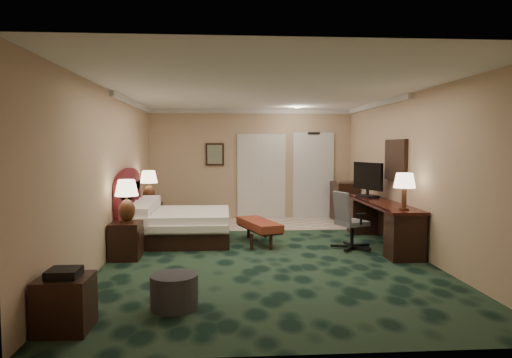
{
  "coord_description": "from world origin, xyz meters",
  "views": [
    {
      "loc": [
        -0.66,
        -7.53,
        1.8
      ],
      "look_at": [
        -0.1,
        0.6,
        1.21
      ],
      "focal_mm": 32.0,
      "sensor_mm": 36.0,
      "label": 1
    }
  ],
  "objects": [
    {
      "name": "wall_front",
      "position": [
        0.0,
        -3.75,
        1.35
      ],
      "size": [
        5.0,
        0.0,
        2.7
      ],
      "primitive_type": "cube",
      "color": "tan",
      "rests_on": "ground"
    },
    {
      "name": "tile_patch",
      "position": [
        0.9,
        2.9,
        0.01
      ],
      "size": [
        3.2,
        1.7,
        0.01
      ],
      "primitive_type": "cube",
      "color": "#C2AC95",
      "rests_on": "ground"
    },
    {
      "name": "desk_lamp",
      "position": [
        2.19,
        -0.49,
        1.09
      ],
      "size": [
        0.39,
        0.39,
        0.6
      ],
      "primitive_type": null,
      "rotation": [
        0.0,
        0.0,
        -0.17
      ],
      "color": "black",
      "rests_on": "desk"
    },
    {
      "name": "ottoman",
      "position": [
        -1.23,
        -2.52,
        0.19
      ],
      "size": [
        0.62,
        0.62,
        0.38
      ],
      "primitive_type": "cylinder",
      "rotation": [
        0.0,
        0.0,
        -0.19
      ],
      "color": "#333333",
      "rests_on": "ground"
    },
    {
      "name": "side_table",
      "position": [
        -2.22,
        -3.07,
        0.27
      ],
      "size": [
        0.49,
        0.49,
        0.53
      ],
      "primitive_type": "cube",
      "color": "black",
      "rests_on": "ground"
    },
    {
      "name": "minibar",
      "position": [
        2.2,
        3.2,
        0.47
      ],
      "size": [
        0.49,
        0.89,
        0.94
      ],
      "primitive_type": "cube",
      "color": "black",
      "rests_on": "ground"
    },
    {
      "name": "tv",
      "position": [
        2.16,
        1.26,
        1.13
      ],
      "size": [
        0.35,
        0.87,
        0.7
      ],
      "primitive_type": "cube",
      "rotation": [
        0.0,
        0.0,
        0.31
      ],
      "color": "black",
      "rests_on": "desk"
    },
    {
      "name": "headboard",
      "position": [
        -2.44,
        1.0,
        0.7
      ],
      "size": [
        0.12,
        2.0,
        1.4
      ],
      "primitive_type": null,
      "color": "#511218",
      "rests_on": "ground"
    },
    {
      "name": "wall_art",
      "position": [
        -0.9,
        3.71,
        1.6
      ],
      "size": [
        0.45,
        0.06,
        0.55
      ],
      "primitive_type": "cube",
      "color": "#576E61",
      "rests_on": "wall_back"
    },
    {
      "name": "nightstand_far",
      "position": [
        -2.24,
        2.18,
        0.3
      ],
      "size": [
        0.48,
        0.55,
        0.6
      ],
      "primitive_type": "cube",
      "color": "black",
      "rests_on": "ground"
    },
    {
      "name": "ceiling",
      "position": [
        0.0,
        0.0,
        2.7
      ],
      "size": [
        5.0,
        7.5,
        0.0
      ],
      "primitive_type": "cube",
      "color": "white",
      "rests_on": "wall_back"
    },
    {
      "name": "floor",
      "position": [
        0.0,
        0.0,
        0.0
      ],
      "size": [
        5.0,
        7.5,
        0.0
      ],
      "primitive_type": "cube",
      "color": "black",
      "rests_on": "ground"
    },
    {
      "name": "bed_bench",
      "position": [
        -0.03,
        0.8,
        0.21
      ],
      "size": [
        0.81,
        1.33,
        0.43
      ],
      "primitive_type": "cube",
      "rotation": [
        0.0,
        0.0,
        0.32
      ],
      "color": "maroon",
      "rests_on": "ground"
    },
    {
      "name": "nightstand_near",
      "position": [
        -2.25,
        -0.2,
        0.29
      ],
      "size": [
        0.47,
        0.54,
        0.59
      ],
      "primitive_type": "cube",
      "color": "black",
      "rests_on": "ground"
    },
    {
      "name": "lamp_far",
      "position": [
        -2.26,
        2.19,
        0.94
      ],
      "size": [
        0.41,
        0.41,
        0.69
      ],
      "primitive_type": null,
      "rotation": [
        0.0,
        0.0,
        0.13
      ],
      "color": "black",
      "rests_on": "nightstand_far"
    },
    {
      "name": "entry_door",
      "position": [
        1.55,
        3.72,
        1.05
      ],
      "size": [
        1.02,
        0.06,
        2.18
      ],
      "primitive_type": "cube",
      "color": "silver",
      "rests_on": "ground"
    },
    {
      "name": "wall_left",
      "position": [
        -2.5,
        0.0,
        1.35
      ],
      "size": [
        0.0,
        7.5,
        2.7
      ],
      "primitive_type": "cube",
      "color": "tan",
      "rests_on": "ground"
    },
    {
      "name": "wall_right",
      "position": [
        2.5,
        0.0,
        1.35
      ],
      "size": [
        0.0,
        7.5,
        2.7
      ],
      "primitive_type": "cube",
      "color": "tan",
      "rests_on": "ground"
    },
    {
      "name": "wall_back",
      "position": [
        0.0,
        3.75,
        1.35
      ],
      "size": [
        5.0,
        0.0,
        2.7
      ],
      "primitive_type": "cube",
      "color": "tan",
      "rests_on": "ground"
    },
    {
      "name": "desk",
      "position": [
        2.19,
        0.55,
        0.39
      ],
      "size": [
        0.59,
        2.72,
        0.79
      ],
      "primitive_type": "cube",
      "color": "black",
      "rests_on": "ground"
    },
    {
      "name": "desk_chair",
      "position": [
        1.56,
        0.23,
        0.51
      ],
      "size": [
        0.76,
        0.74,
        1.02
      ],
      "primitive_type": null,
      "rotation": [
        0.0,
        0.0,
        0.38
      ],
      "color": "#4B4A54",
      "rests_on": "ground"
    },
    {
      "name": "bed",
      "position": [
        -1.49,
        1.09,
        0.29
      ],
      "size": [
        1.82,
        1.69,
        0.58
      ],
      "primitive_type": "cube",
      "color": "white",
      "rests_on": "ground"
    },
    {
      "name": "lamp_near",
      "position": [
        -2.21,
        -0.22,
        0.93
      ],
      "size": [
        0.4,
        0.4,
        0.69
      ],
      "primitive_type": null,
      "rotation": [
        0.0,
        0.0,
        0.1
      ],
      "color": "black",
      "rests_on": "nightstand_near"
    },
    {
      "name": "wall_mirror",
      "position": [
        2.46,
        0.6,
        1.55
      ],
      "size": [
        0.05,
        0.95,
        0.75
      ],
      "primitive_type": "cube",
      "color": "white",
      "rests_on": "wall_right"
    },
    {
      "name": "closet_doors",
      "position": [
        0.25,
        3.71,
        1.05
      ],
      "size": [
        1.2,
        0.06,
        2.1
      ],
      "primitive_type": "cube",
      "color": "beige",
      "rests_on": "ground"
    },
    {
      "name": "crown_molding",
      "position": [
        0.0,
        0.0,
        2.65
      ],
      "size": [
        5.0,
        7.5,
        0.1
      ],
      "primitive_type": null,
      "color": "silver",
      "rests_on": "wall_back"
    }
  ]
}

